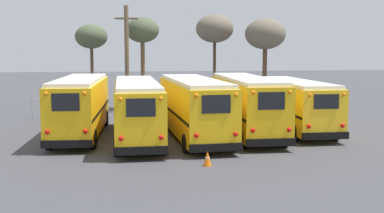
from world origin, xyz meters
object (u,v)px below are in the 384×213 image
(school_bus_2, at_px, (194,106))
(school_bus_3, at_px, (246,103))
(school_bus_1, at_px, (137,108))
(bare_tree_0, at_px, (215,29))
(school_bus_4, at_px, (293,103))
(bare_tree_2, at_px, (142,32))
(bare_tree_1, at_px, (91,37))
(traffic_cone, at_px, (207,158))
(utility_pole, at_px, (127,58))
(bare_tree_3, at_px, (265,35))
(school_bus_0, at_px, (81,105))

(school_bus_2, distance_m, school_bus_3, 3.24)
(school_bus_1, relative_size, bare_tree_0, 1.33)
(school_bus_1, bearing_deg, school_bus_4, 9.94)
(school_bus_2, distance_m, bare_tree_2, 14.15)
(school_bus_3, distance_m, bare_tree_1, 20.80)
(bare_tree_2, relative_size, traffic_cone, 11.55)
(school_bus_1, height_order, utility_pole, utility_pole)
(bare_tree_2, bearing_deg, traffic_cone, -83.97)
(school_bus_1, xyz_separation_m, school_bus_3, (6.28, 0.81, 0.07))
(school_bus_4, bearing_deg, bare_tree_0, 95.12)
(bare_tree_3, bearing_deg, school_bus_4, -99.77)
(school_bus_4, bearing_deg, traffic_cone, -129.03)
(school_bus_1, xyz_separation_m, school_bus_2, (3.14, -0.00, 0.04))
(utility_pole, distance_m, bare_tree_2, 2.97)
(bare_tree_1, bearing_deg, school_bus_2, -69.81)
(school_bus_3, bearing_deg, utility_pole, 122.46)
(school_bus_3, bearing_deg, bare_tree_3, 70.40)
(school_bus_2, bearing_deg, bare_tree_0, 76.59)
(school_bus_3, xyz_separation_m, bare_tree_1, (-9.97, 17.77, 4.17))
(traffic_cone, bearing_deg, school_bus_0, 126.78)
(bare_tree_3, bearing_deg, utility_pole, -156.00)
(school_bus_0, relative_size, school_bus_2, 0.97)
(school_bus_2, relative_size, school_bus_3, 1.00)
(bare_tree_2, bearing_deg, bare_tree_1, 129.55)
(school_bus_0, bearing_deg, bare_tree_0, 58.78)
(school_bus_2, bearing_deg, bare_tree_1, 110.19)
(utility_pole, distance_m, bare_tree_0, 11.90)
(school_bus_0, xyz_separation_m, bare_tree_2, (3.89, 11.69, 4.51))
(school_bus_0, height_order, traffic_cone, school_bus_0)
(school_bus_0, bearing_deg, school_bus_3, -4.28)
(school_bus_0, distance_m, bare_tree_2, 13.12)
(bare_tree_1, bearing_deg, school_bus_1, -78.76)
(bare_tree_3, bearing_deg, school_bus_2, -117.60)
(bare_tree_2, xyz_separation_m, bare_tree_3, (11.32, 3.90, -0.08))
(school_bus_0, relative_size, bare_tree_3, 1.33)
(school_bus_0, bearing_deg, school_bus_1, -25.71)
(utility_pole, bearing_deg, school_bus_2, -72.35)
(school_bus_2, xyz_separation_m, bare_tree_3, (8.94, 17.10, 4.43))
(bare_tree_3, bearing_deg, bare_tree_1, 174.62)
(bare_tree_0, bearing_deg, bare_tree_3, -30.28)
(bare_tree_3, bearing_deg, bare_tree_2, -161.00)
(school_bus_0, height_order, school_bus_3, school_bus_3)
(utility_pole, relative_size, bare_tree_1, 1.15)
(utility_pole, xyz_separation_m, bare_tree_0, (8.33, 8.10, 2.58))
(school_bus_3, xyz_separation_m, bare_tree_3, (5.80, 16.29, 4.41))
(school_bus_2, relative_size, bare_tree_3, 1.37)
(school_bus_2, distance_m, traffic_cone, 6.64)
(school_bus_1, distance_m, bare_tree_3, 21.41)
(school_bus_1, height_order, bare_tree_1, bare_tree_1)
(school_bus_3, relative_size, school_bus_4, 1.09)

